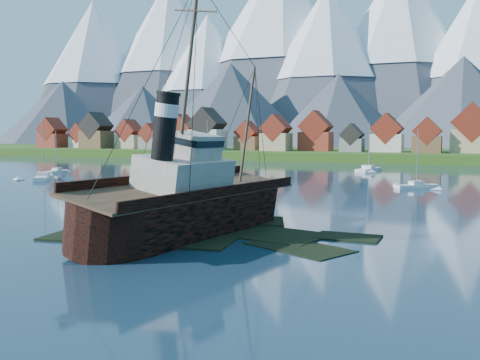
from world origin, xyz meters
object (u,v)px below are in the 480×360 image
at_px(sailboat_a, 44,178).
at_px(sailboat_f, 169,162).
at_px(sailboat_b, 57,172).
at_px(sailboat_c, 208,172).
at_px(sailboat_d, 417,187).
at_px(tugboat_wreck, 195,201).
at_px(sailboat_e, 369,170).

xyz_separation_m(sailboat_a, sailboat_f, (-8.10, 65.58, -0.04)).
relative_size(sailboat_a, sailboat_b, 1.19).
height_order(sailboat_b, sailboat_f, sailboat_b).
height_order(sailboat_c, sailboat_d, sailboat_c).
xyz_separation_m(tugboat_wreck, sailboat_b, (-68.35, 56.20, -2.83)).
bearing_deg(tugboat_wreck, sailboat_f, 132.00).
relative_size(tugboat_wreck, sailboat_e, 2.34).
bearing_deg(tugboat_wreck, sailboat_c, 125.87).
xyz_separation_m(tugboat_wreck, sailboat_f, (-66.02, 106.24, -2.83)).
bearing_deg(sailboat_c, sailboat_a, -154.27).
bearing_deg(sailboat_b, sailboat_c, 12.49).
height_order(tugboat_wreck, sailboat_d, tugboat_wreck).
bearing_deg(sailboat_b, sailboat_a, -65.00).
xyz_separation_m(tugboat_wreck, sailboat_a, (-57.92, 40.66, -2.80)).
height_order(sailboat_b, sailboat_c, sailboat_c).
bearing_deg(sailboat_e, sailboat_c, -135.65).
height_order(sailboat_d, sailboat_f, sailboat_d).
bearing_deg(sailboat_f, sailboat_a, -133.67).
bearing_deg(tugboat_wreck, sailboat_e, 99.26).
distance_m(sailboat_d, sailboat_f, 98.33).
bearing_deg(sailboat_f, sailboat_d, -83.55).
distance_m(sailboat_c, sailboat_f, 48.78).
bearing_deg(sailboat_c, sailboat_e, 8.19).
xyz_separation_m(sailboat_d, sailboat_f, (-82.61, 53.33, -0.00)).
xyz_separation_m(sailboat_b, sailboat_e, (69.77, 36.01, 0.04)).
bearing_deg(sailboat_d, tugboat_wreck, -55.93).
xyz_separation_m(sailboat_e, sailboat_f, (-67.44, 14.03, -0.04)).
distance_m(sailboat_b, sailboat_d, 85.00).
relative_size(tugboat_wreck, sailboat_a, 2.39).
xyz_separation_m(sailboat_a, sailboat_b, (-10.43, 15.54, -0.03)).
bearing_deg(sailboat_e, sailboat_a, -127.29).
relative_size(tugboat_wreck, sailboat_f, 2.89).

